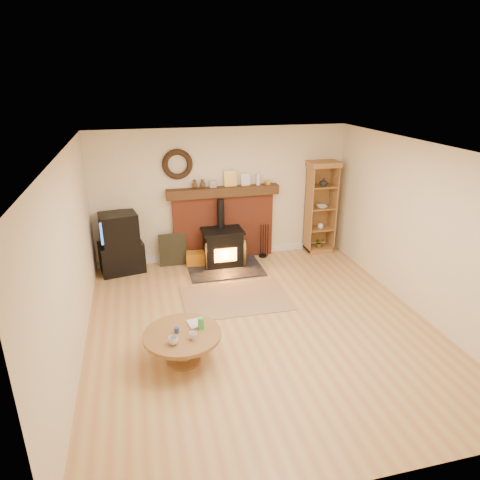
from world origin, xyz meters
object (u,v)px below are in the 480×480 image
object	(u,v)px
tv_unit	(121,244)
wood_stove	(223,249)
curio_cabinet	(320,207)
coffee_table	(183,339)

from	to	relation	value
tv_unit	wood_stove	bearing A→B (deg)	-5.83
wood_stove	tv_unit	world-z (taller)	wood_stove
tv_unit	curio_cabinet	size ratio (longest dim) A/B	0.60
curio_cabinet	coffee_table	bearing A→B (deg)	-135.82
curio_cabinet	coffee_table	distance (m)	4.54
wood_stove	curio_cabinet	bearing A→B (deg)	7.58
curio_cabinet	coffee_table	world-z (taller)	curio_cabinet
curio_cabinet	tv_unit	bearing A→B (deg)	-178.78
wood_stove	curio_cabinet	xyz separation A→B (m)	(2.11, 0.28, 0.60)
tv_unit	coffee_table	size ratio (longest dim) A/B	1.15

